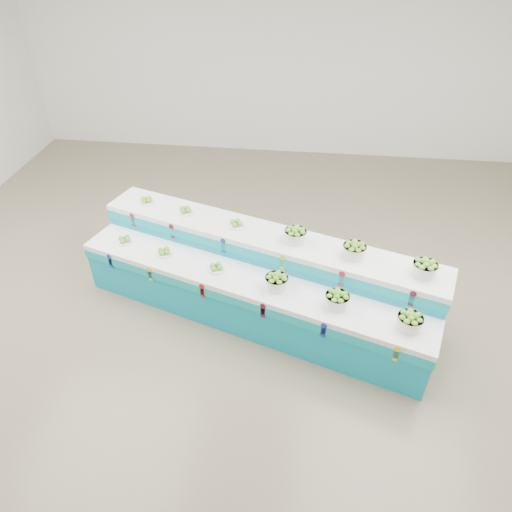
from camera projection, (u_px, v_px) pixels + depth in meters
The scene contains 15 objects.
ground at pixel (238, 310), 6.06m from camera, with size 10.00×10.00×0.00m, color #74664E.
back_wall at pixel (275, 53), 8.79m from camera, with size 10.00×10.00×0.00m, color silver.
display_stand at pixel (256, 279), 5.77m from camera, with size 4.48×1.15×1.02m, color #0F95B3, non-canonical shape.
plate_lower_left at pixel (125, 239), 6.01m from camera, with size 0.21×0.21×0.09m, color white.
plate_lower_mid at pixel (164, 251), 5.80m from camera, with size 0.21×0.21×0.09m, color white.
plate_lower_right at pixel (216, 267), 5.55m from camera, with size 0.21×0.21×0.09m, color white.
basket_lower_left at pixel (277, 281), 5.25m from camera, with size 0.27×0.27×0.20m, color silver, non-canonical shape.
basket_lower_mid at pixel (337, 299), 5.01m from camera, with size 0.27×0.27×0.20m, color silver, non-canonical shape.
basket_lower_right at pixel (410, 321), 4.75m from camera, with size 0.27×0.27×0.20m, color silver, non-canonical shape.
plate_upper_left at pixel (146, 200), 6.23m from camera, with size 0.21×0.21×0.09m, color white.
plate_upper_mid at pixel (185, 210), 6.02m from camera, with size 0.21×0.21×0.09m, color white.
plate_upper_right at pixel (236, 223), 5.77m from camera, with size 0.21×0.21×0.09m, color white.
basket_upper_left at pixel (295, 235), 5.47m from camera, with size 0.27×0.27×0.20m, color silver, non-canonical shape.
basket_upper_mid at pixel (354, 250), 5.23m from camera, with size 0.27×0.27×0.20m, color silver, non-canonical shape.
basket_upper_right at pixel (425, 268), 4.97m from camera, with size 0.27×0.27×0.20m, color silver, non-canonical shape.
Camera 1 is at (0.76, -4.32, 4.24)m, focal length 32.27 mm.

